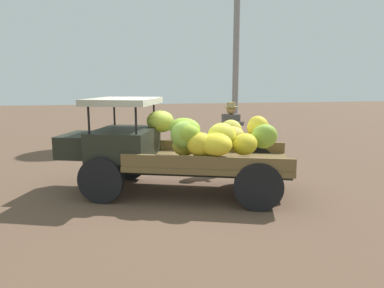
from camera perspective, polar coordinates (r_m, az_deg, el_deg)
The scene contains 3 objects.
ground_plane at distance 7.06m, azimuth -3.16°, elevation -7.78°, with size 60.00×60.00×0.00m, color brown.
truck at distance 6.77m, azimuth -3.46°, elevation -0.27°, with size 4.66×2.91×1.86m.
farmer at distance 8.42m, azimuth 6.36°, elevation 1.84°, with size 0.53×0.47×1.71m.
Camera 1 is at (0.98, 6.66, 2.15)m, focal length 32.53 mm.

